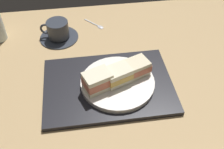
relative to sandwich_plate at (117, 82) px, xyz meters
The scene contains 8 objects.
ground_plane 7.37cm from the sandwich_plate, behind, with size 140.00×100.00×3.00cm, color tan.
serving_tray 3.25cm from the sandwich_plate, behind, with size 40.10×28.17×1.48cm, color black.
sandwich_plate is the anchor object (origin of this frame).
sandwich_near 7.36cm from the sandwich_plate, 159.96° to the right, with size 9.51×8.19×5.73cm.
sandwich_middle 3.31cm from the sandwich_plate, 90.00° to the left, with size 9.47×8.26×5.08cm.
sandwich_far 7.14cm from the sandwich_plate, 20.04° to the left, with size 10.01×8.46×4.78cm.
coffee_cup 33.69cm from the sandwich_plate, 122.60° to the left, with size 14.60×14.60×7.16cm.
teaspoon 34.18cm from the sandwich_plate, 94.39° to the left, with size 7.74×8.38×0.80cm.
Camera 1 is at (-3.61, -57.10, 63.56)cm, focal length 43.62 mm.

